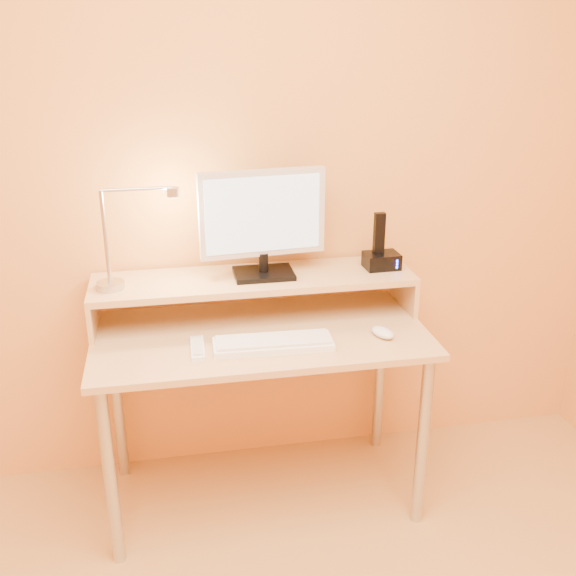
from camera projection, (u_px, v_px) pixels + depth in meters
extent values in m
cube|color=#CF8E43|center=(246.00, 169.00, 2.51)|extent=(3.00, 0.04, 2.50)
cylinder|color=#B0B1B3|center=(110.00, 478.00, 2.22)|extent=(0.04, 0.04, 0.69)
cylinder|color=#B0B1B3|center=(423.00, 442.00, 2.41)|extent=(0.04, 0.04, 0.69)
cylinder|color=#B0B1B3|center=(117.00, 401.00, 2.68)|extent=(0.04, 0.04, 0.69)
cylinder|color=#B0B1B3|center=(379.00, 376.00, 2.87)|extent=(0.04, 0.04, 0.69)
cube|color=tan|center=(261.00, 335.00, 2.41)|extent=(1.20, 0.60, 0.02)
cube|color=tan|center=(93.00, 311.00, 2.42)|extent=(0.02, 0.30, 0.14)
cube|color=tan|center=(403.00, 288.00, 2.62)|extent=(0.02, 0.30, 0.14)
cube|color=tan|center=(254.00, 279.00, 2.49)|extent=(1.20, 0.30, 0.02)
cube|color=black|center=(264.00, 273.00, 2.49)|extent=(0.22, 0.16, 0.02)
cylinder|color=black|center=(264.00, 262.00, 2.47)|extent=(0.04, 0.04, 0.07)
cube|color=silver|center=(262.00, 213.00, 2.42)|extent=(0.47, 0.08, 0.32)
cube|color=black|center=(261.00, 212.00, 2.44)|extent=(0.42, 0.05, 0.27)
cube|color=#A4C0D3|center=(263.00, 215.00, 2.40)|extent=(0.42, 0.04, 0.27)
cylinder|color=#B0B1B3|center=(110.00, 285.00, 2.37)|extent=(0.10, 0.10, 0.02)
cylinder|color=#B0B1B3|center=(105.00, 238.00, 2.30)|extent=(0.01, 0.01, 0.33)
cylinder|color=#B0B1B3|center=(137.00, 189.00, 2.26)|extent=(0.24, 0.01, 0.01)
cylinder|color=#B0B1B3|center=(173.00, 192.00, 2.29)|extent=(0.04, 0.04, 0.03)
cylinder|color=#FFEAC6|center=(173.00, 196.00, 2.29)|extent=(0.03, 0.03, 0.00)
cube|color=black|center=(381.00, 261.00, 2.56)|extent=(0.13, 0.10, 0.06)
cube|color=black|center=(379.00, 233.00, 2.52)|extent=(0.04, 0.03, 0.16)
cube|color=#1724EE|center=(397.00, 264.00, 2.52)|extent=(0.01, 0.00, 0.04)
cube|color=white|center=(273.00, 344.00, 2.29)|extent=(0.42, 0.15, 0.02)
ellipsoid|color=silver|center=(383.00, 332.00, 2.37)|extent=(0.09, 0.11, 0.03)
cube|color=white|center=(198.00, 349.00, 2.27)|extent=(0.05, 0.17, 0.02)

